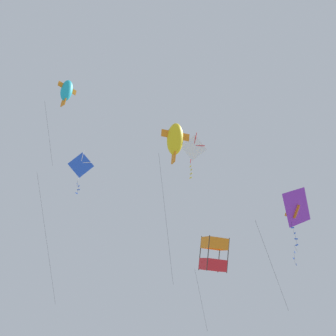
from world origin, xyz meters
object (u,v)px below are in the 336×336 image
kite_diamond_near_right (80,167)px  kite_diamond_mid_left (193,149)px  kite_fish_low_drifter (175,139)px  kite_box_highest (214,254)px  kite_delta_far_centre (296,208)px  kite_fish_near_left (67,91)px

kite_diamond_near_right → kite_diamond_mid_left: 7.24m
kite_fish_low_drifter → kite_box_highest: size_ratio=0.40×
kite_delta_far_centre → kite_box_highest: 7.58m
kite_fish_low_drifter → kite_diamond_near_right: size_ratio=0.26×
kite_delta_far_centre → kite_diamond_mid_left: bearing=119.7°
kite_fish_low_drifter → kite_diamond_mid_left: 3.12m
kite_diamond_near_right → kite_box_highest: 10.42m
kite_diamond_near_right → kite_delta_far_centre: 13.25m
kite_diamond_near_right → kite_delta_far_centre: size_ratio=1.58×
kite_fish_near_left → kite_delta_far_centre: 15.43m
kite_fish_low_drifter → kite_diamond_mid_left: size_ratio=0.28×
kite_diamond_mid_left → kite_diamond_near_right: bearing=138.3°
kite_diamond_near_right → kite_diamond_mid_left: (6.31, 3.55, 0.20)m
kite_fish_near_left → kite_diamond_mid_left: kite_fish_near_left is taller
kite_fish_low_drifter → kite_delta_far_centre: size_ratio=0.42×
kite_fish_near_left → kite_box_highest: (2.25, 11.43, -8.08)m
kite_box_highest → kite_fish_near_left: bearing=-162.3°
kite_diamond_near_right → kite_fish_near_left: (1.24, -2.56, 3.89)m
kite_fish_low_drifter → kite_fish_near_left: 8.44m
kite_diamond_near_right → kite_fish_near_left: bearing=-129.2°
kite_box_highest → kite_diamond_mid_left: bearing=-123.3°
kite_fish_near_left → kite_diamond_mid_left: bearing=-37.2°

